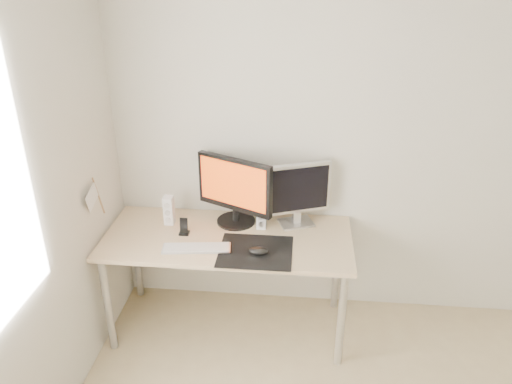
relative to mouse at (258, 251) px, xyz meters
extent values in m
plane|color=silver|center=(0.71, 0.57, 0.49)|extent=(3.50, 0.00, 3.50)
cube|color=black|center=(-0.02, 0.03, -0.02)|extent=(0.45, 0.40, 0.00)
ellipsoid|color=black|center=(0.00, 0.00, 0.00)|extent=(0.12, 0.07, 0.04)
cube|color=#D1B587|center=(-0.22, 0.20, -0.04)|extent=(1.60, 0.70, 0.03)
cylinder|color=silver|center=(-0.96, -0.09, -0.41)|extent=(0.05, 0.05, 0.70)
cylinder|color=silver|center=(0.52, -0.09, -0.41)|extent=(0.05, 0.05, 0.70)
cylinder|color=silver|center=(-0.96, 0.49, -0.41)|extent=(0.05, 0.05, 0.70)
cylinder|color=silver|center=(0.52, 0.49, -0.41)|extent=(0.05, 0.05, 0.70)
cylinder|color=black|center=(-0.19, 0.39, -0.02)|extent=(0.35, 0.35, 0.02)
cylinder|color=black|center=(-0.19, 0.39, 0.05)|extent=(0.06, 0.06, 0.12)
cube|color=black|center=(-0.19, 0.38, 0.26)|extent=(0.51, 0.28, 0.36)
cube|color=orange|center=(-0.20, 0.36, 0.27)|extent=(0.45, 0.22, 0.30)
cube|color=silver|center=(0.22, 0.40, -0.02)|extent=(0.26, 0.23, 0.01)
cube|color=silver|center=(0.22, 0.40, 0.04)|extent=(0.06, 0.06, 0.10)
cube|color=silver|center=(0.22, 0.40, 0.24)|extent=(0.43, 0.20, 0.34)
cube|color=black|center=(0.23, 0.38, 0.24)|extent=(0.38, 0.15, 0.30)
cube|color=white|center=(-0.63, 0.33, 0.07)|extent=(0.06, 0.07, 0.20)
cylinder|color=silver|center=(-0.63, 0.29, 0.02)|extent=(0.04, 0.01, 0.04)
cylinder|color=#BBBBBD|center=(-0.63, 0.29, 0.07)|extent=(0.04, 0.01, 0.04)
cylinder|color=silver|center=(-0.63, 0.29, 0.13)|extent=(0.04, 0.01, 0.04)
cube|color=white|center=(-0.01, 0.33, 0.07)|extent=(0.06, 0.07, 0.20)
cylinder|color=silver|center=(-0.01, 0.29, 0.02)|extent=(0.04, 0.01, 0.04)
cylinder|color=silver|center=(-0.01, 0.29, 0.07)|extent=(0.04, 0.01, 0.04)
cylinder|color=silver|center=(-0.01, 0.29, 0.13)|extent=(0.04, 0.01, 0.04)
cube|color=silver|center=(-0.39, 0.02, -0.02)|extent=(0.43, 0.17, 0.01)
cube|color=silver|center=(-0.39, 0.02, -0.01)|extent=(0.41, 0.15, 0.01)
cube|color=black|center=(-0.50, 0.20, -0.02)|extent=(0.06, 0.06, 0.01)
cube|color=black|center=(-0.50, 0.20, 0.04)|extent=(0.05, 0.02, 0.10)
cylinder|color=#A57F54|center=(-1.01, 0.12, 0.26)|extent=(0.01, 0.10, 0.29)
cube|color=white|center=(-1.01, 0.03, 0.30)|extent=(0.00, 0.19, 0.15)
camera|label=1|loc=(0.24, -2.56, 1.62)|focal=35.00mm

